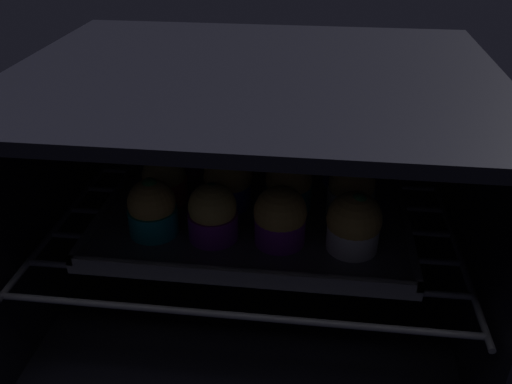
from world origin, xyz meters
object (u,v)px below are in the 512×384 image
at_px(muffin_row2_col1, 232,156).
at_px(muffin_row2_col2, 288,157).
at_px(baking_tray, 256,208).
at_px(muffin_row0_col1, 213,213).
at_px(muffin_row0_col2, 280,218).
at_px(muffin_row1_col1, 228,181).
at_px(muffin_row1_col3, 351,188).
at_px(muffin_row0_col0, 152,209).
at_px(muffin_row1_col0, 164,181).
at_px(muffin_row0_col3, 354,224).
at_px(muffin_row2_col3, 345,160).
at_px(muffin_row2_col0, 182,150).
at_px(muffin_row1_col2, 289,185).

bearing_deg(muffin_row2_col1, muffin_row2_col2, 0.25).
xyz_separation_m(baking_tray, muffin_row0_col1, (-0.04, -0.08, 0.04)).
bearing_deg(muffin_row0_col2, muffin_row1_col1, 133.72).
bearing_deg(baking_tray, muffin_row2_col2, 65.10).
distance_m(muffin_row0_col2, muffin_row2_col1, 0.19).
height_order(muffin_row0_col2, muffin_row1_col3, same).
bearing_deg(muffin_row0_col1, muffin_row0_col0, 178.84).
bearing_deg(muffin_row1_col1, muffin_row1_col0, 179.86).
bearing_deg(muffin_row0_col3, baking_tray, 146.20).
height_order(muffin_row2_col1, muffin_row2_col3, muffin_row2_col3).
xyz_separation_m(muffin_row0_col1, muffin_row1_col0, (-0.09, 0.08, -0.00)).
height_order(baking_tray, muffin_row2_col0, muffin_row2_col0).
height_order(muffin_row1_col0, muffin_row2_col1, muffin_row2_col1).
height_order(muffin_row0_col0, muffin_row2_col1, muffin_row0_col0).
relative_size(muffin_row1_col3, muffin_row2_col0, 0.95).
relative_size(muffin_row0_col3, muffin_row2_col1, 1.02).
bearing_deg(muffin_row0_col1, muffin_row2_col1, 90.64).
height_order(muffin_row0_col1, muffin_row1_col2, same).
relative_size(muffin_row1_col0, muffin_row2_col2, 0.90).
bearing_deg(baking_tray, muffin_row0_col1, -117.81).
relative_size(muffin_row0_col3, muffin_row1_col0, 1.12).
bearing_deg(muffin_row2_col0, muffin_row0_col2, -45.59).
bearing_deg(muffin_row2_col3, muffin_row2_col2, 179.26).
relative_size(muffin_row0_col0, muffin_row1_col3, 1.03).
height_order(muffin_row0_col1, muffin_row1_col0, muffin_row0_col1).
bearing_deg(muffin_row0_col1, muffin_row0_col2, -0.19).
bearing_deg(baking_tray, muffin_row1_col0, -179.24).
distance_m(muffin_row1_col2, muffin_row2_col0, 0.19).
relative_size(muffin_row0_col0, muffin_row0_col1, 1.04).
bearing_deg(muffin_row0_col3, muffin_row1_col3, 90.17).
distance_m(muffin_row1_col1, muffin_row2_col0, 0.12).
relative_size(muffin_row2_col0, muffin_row2_col1, 1.04).
distance_m(muffin_row0_col1, muffin_row0_col3, 0.18).
height_order(baking_tray, muffin_row0_col1, muffin_row0_col1).
distance_m(muffin_row2_col0, muffin_row2_col3, 0.25).
relative_size(muffin_row0_col1, muffin_row0_col3, 0.96).
xyz_separation_m(muffin_row1_col0, muffin_row2_col2, (0.17, 0.09, 0.01)).
relative_size(muffin_row1_col1, muffin_row2_col1, 1.02).
bearing_deg(muffin_row1_col3, muffin_row1_col0, -179.72).
xyz_separation_m(muffin_row1_col3, muffin_row2_col0, (-0.26, 0.09, 0.00)).
height_order(muffin_row0_col1, muffin_row0_col2, same).
height_order(muffin_row0_col2, muffin_row1_col2, muffin_row0_col2).
bearing_deg(muffin_row0_col1, muffin_row2_col2, 63.62).
bearing_deg(muffin_row0_col2, muffin_row0_col0, 179.35).
xyz_separation_m(baking_tray, muffin_row1_col3, (0.13, -0.00, 0.04)).
xyz_separation_m(muffin_row0_col0, muffin_row1_col2, (0.17, 0.09, -0.00)).
relative_size(muffin_row1_col2, muffin_row2_col2, 0.96).
bearing_deg(muffin_row0_col0, muffin_row0_col3, -1.02).
height_order(muffin_row1_col2, muffin_row2_col1, muffin_row2_col1).
distance_m(muffin_row1_col1, muffin_row2_col3, 0.18).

